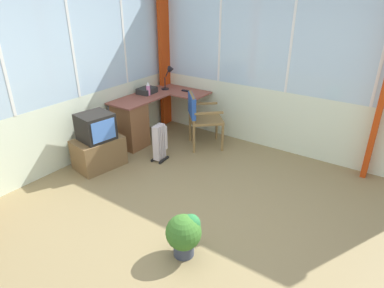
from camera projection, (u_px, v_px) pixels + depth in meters
The scene contains 13 objects.
ground at pixel (194, 231), 3.52m from camera, with size 5.62×5.51×0.06m, color olive.
north_window_panel at pixel (44, 78), 4.15m from camera, with size 4.62×0.07×2.56m.
east_window_panel at pixel (289, 67), 4.70m from camera, with size 0.07×4.51×2.56m.
curtain_corner at pixel (165, 56), 5.74m from camera, with size 0.25×0.07×2.46m, color #BB3A0F.
desk at pixel (135, 121), 5.23m from camera, with size 1.43×1.01×0.73m.
desk_lamp at pixel (170, 74), 5.58m from camera, with size 0.22×0.19×0.40m.
tv_remote at pixel (186, 91), 5.54m from camera, with size 0.04×0.15×0.02m, color black.
spray_bottle at pixel (148, 89), 5.31m from camera, with size 0.06×0.06×0.22m.
paper_tray at pixel (147, 90), 5.44m from camera, with size 0.30×0.23×0.09m, color #2A2B2A.
wooden_armchair at pixel (199, 113), 5.10m from camera, with size 0.68×0.68×0.85m.
tv_on_stand at pixel (98, 144), 4.59m from camera, with size 0.70×0.54×0.78m.
space_heater at pixel (160, 142), 4.80m from camera, with size 0.27×0.19×0.55m.
potted_plant at pixel (184, 233), 3.07m from camera, with size 0.34×0.34×0.43m.
Camera 1 is at (-2.30, -1.58, 2.30)m, focal length 31.24 mm.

